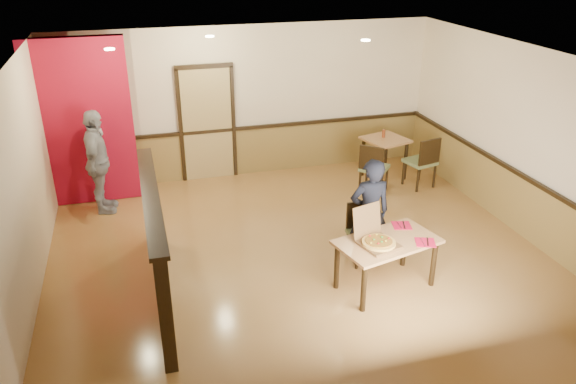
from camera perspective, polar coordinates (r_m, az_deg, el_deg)
The scene contains 27 objects.
floor at distance 7.98m, azimuth 1.68°, elevation -7.24°, with size 7.00×7.00×0.00m, color #B07F44.
ceiling at distance 6.93m, azimuth 1.97°, elevation 12.85°, with size 7.00×7.00×0.00m, color black.
wall_back at distance 10.55m, azimuth -4.00°, elevation 9.10°, with size 7.00×7.00×0.00m, color #F9E5C3.
wall_left at distance 7.18m, azimuth -25.88°, elevation -1.05°, with size 7.00×7.00×0.00m, color #F9E5C3.
wall_right at distance 8.98m, azimuth 23.68°, elevation 4.26°, with size 7.00×7.00×0.00m, color #F9E5C3.
wainscot_back at distance 10.82m, azimuth -3.82°, elevation 4.20°, with size 7.00×0.04×0.90m, color olive.
chair_rail_back at distance 10.64m, azimuth -3.87°, elevation 6.54°, with size 7.00×0.06×0.06m, color black.
wainscot_right at distance 9.31m, azimuth 22.56°, elevation -1.23°, with size 0.04×7.00×0.90m, color olive.
chair_rail_right at distance 9.11m, azimuth 22.93°, elevation 1.41°, with size 0.06×7.00×0.06m, color black.
back_door at distance 10.48m, azimuth -8.21°, elevation 6.81°, with size 0.90×0.06×2.10m, color tan.
booth_partition at distance 7.16m, azimuth -13.28°, elevation -5.17°, with size 0.20×3.10×1.44m.
red_accent_panel at distance 9.90m, azimuth -20.10°, elevation 6.60°, with size 1.60×0.20×2.78m, color #A40B24.
spot_a at distance 8.38m, azimuth -17.68°, elevation 13.67°, with size 0.14×0.14×0.02m, color #F8EBAE.
spot_b at distance 9.16m, azimuth -7.96°, elevation 15.40°, with size 0.14×0.14×0.02m, color #F8EBAE.
spot_c at distance 8.80m, azimuth 7.89°, elevation 15.03°, with size 0.14×0.14×0.02m, color #F8EBAE.
main_table at distance 7.30m, azimuth 10.00°, elevation -5.60°, with size 1.42×1.02×0.69m.
diner_chair at distance 7.93m, azimuth 7.61°, elevation -3.82°, with size 0.42×0.42×0.85m.
side_chair_left at distance 10.00m, azimuth 8.65°, elevation 2.57°, with size 0.65×0.65×0.92m.
side_chair_right at distance 10.40m, azimuth 13.55°, elevation 3.15°, with size 0.57×0.57×0.96m.
side_table at distance 10.68m, azimuth 9.82°, elevation 4.46°, with size 0.89×0.89×0.78m.
diner at distance 7.68m, azimuth 8.29°, elevation -2.15°, with size 0.57×0.38×1.57m, color black.
passerby at distance 9.59m, azimuth -18.74°, elevation 2.86°, with size 1.02×0.42×1.74m, color #94949C.
pizza_box at distance 7.12m, azimuth 8.98°, elevation -4.85°, with size 0.55×0.60×0.45m.
pizza at distance 7.09m, azimuth 9.21°, elevation -5.09°, with size 0.42×0.42×0.03m, color #E8B954.
napkin_near at distance 7.30m, azimuth 13.77°, elevation -4.99°, with size 0.31×0.31×0.01m.
napkin_far at distance 7.64m, azimuth 11.47°, elevation -3.35°, with size 0.29×0.29×0.01m.
condiment at distance 10.67m, azimuth 9.69°, elevation 5.88°, with size 0.06×0.06×0.15m, color maroon.
Camera 1 is at (-2.08, -6.46, 4.21)m, focal length 35.00 mm.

